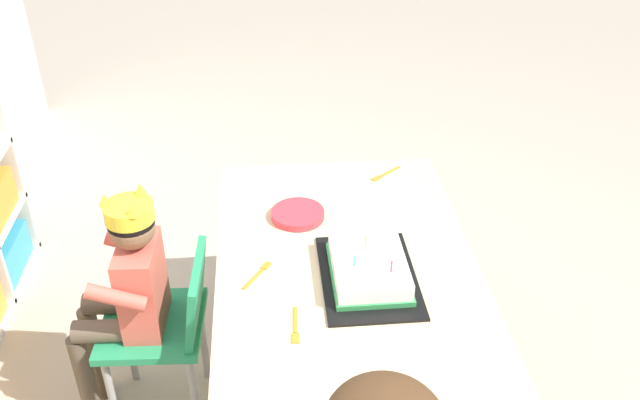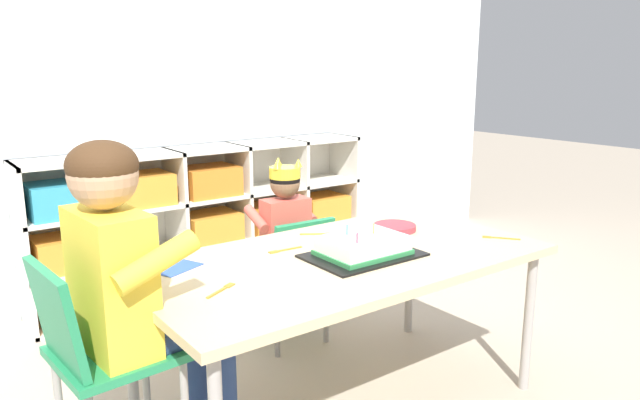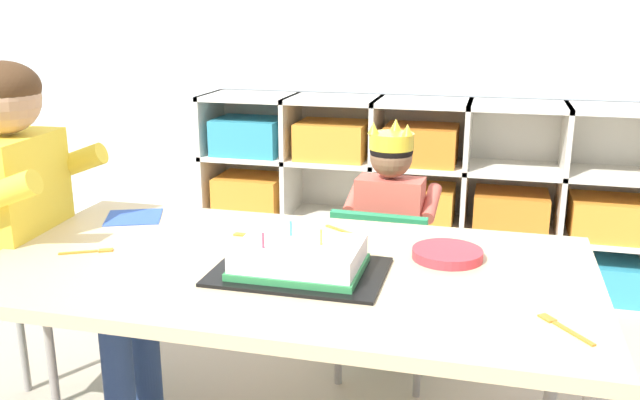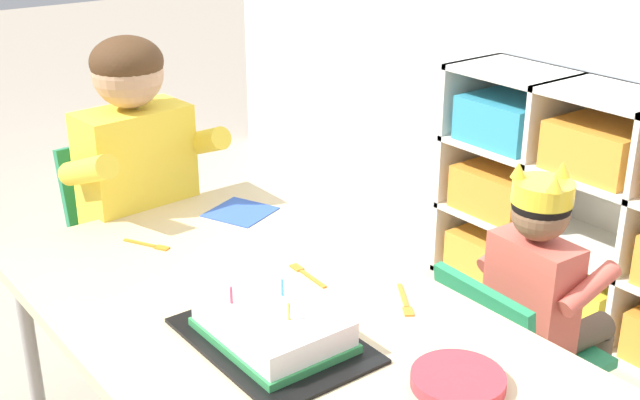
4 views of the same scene
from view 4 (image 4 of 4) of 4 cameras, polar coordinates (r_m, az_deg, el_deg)
The scene contains 11 objects.
activity_table at distance 1.73m, azimuth -2.73°, elevation -9.68°, with size 1.45×0.77×0.60m.
classroom_chair_blue at distance 2.05m, azimuth 13.01°, elevation -10.61°, with size 0.33×0.34×0.60m.
child_with_crown at distance 2.04m, azimuth 15.35°, elevation -5.92°, with size 0.30×0.31×0.85m.
classroom_chair_adult_side at distance 2.46m, azimuth -12.85°, elevation -2.74°, with size 0.38×0.35×0.73m.
adult_helper_seated at distance 2.28m, azimuth -11.81°, elevation 0.96°, with size 0.44×0.42×1.06m.
birthday_cake_on_tray at distance 1.63m, azimuth -3.29°, elevation -8.90°, with size 0.40×0.27×0.11m.
paper_plate_stack at distance 1.53m, azimuth 9.57°, elevation -12.26°, with size 0.17×0.17×0.02m, color #DB333D.
paper_napkin_square at distance 2.23m, azimuth -5.55°, elevation -0.83°, with size 0.16×0.16×0.00m, color #3356B7.
fork_near_child_seat at distance 1.89m, azimuth -0.98°, elevation -5.17°, with size 0.14×0.02×0.00m.
fork_scattered_mid_table at distance 2.07m, azimuth -11.80°, elevation -3.09°, with size 0.12×0.07×0.00m.
fork_at_table_front_edge at distance 1.78m, azimuth 5.94°, elevation -7.06°, with size 0.12×0.09×0.00m.
Camera 4 is at (1.21, -0.82, 1.47)m, focal length 46.04 mm.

